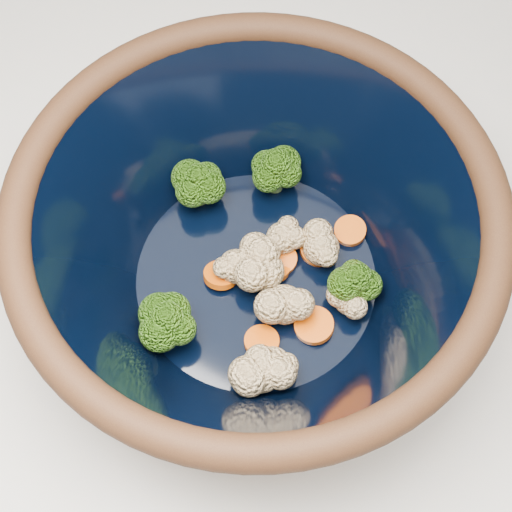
{
  "coord_description": "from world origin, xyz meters",
  "views": [
    {
      "loc": [
        0.05,
        -0.21,
        1.45
      ],
      "look_at": [
        -0.07,
        -0.0,
        0.97
      ],
      "focal_mm": 50.0,
      "sensor_mm": 36.0,
      "label": 1
    }
  ],
  "objects": [
    {
      "name": "counter",
      "position": [
        0.0,
        0.0,
        0.45
      ],
      "size": [
        1.2,
        1.2,
        0.9
      ],
      "primitive_type": "cube",
      "color": "white",
      "rests_on": "ground"
    },
    {
      "name": "mixing_bowl",
      "position": [
        -0.07,
        -0.0,
        0.98
      ],
      "size": [
        0.35,
        0.35,
        0.15
      ],
      "rotation": [
        0.0,
        0.0,
        0.04
      ],
      "color": "black",
      "rests_on": "counter"
    },
    {
      "name": "ground",
      "position": [
        0.0,
        0.0,
        0.0
      ],
      "size": [
        3.0,
        3.0,
        0.0
      ],
      "primitive_type": "plane",
      "color": "#9E7A54",
      "rests_on": "ground"
    },
    {
      "name": "vegetable_pile",
      "position": [
        -0.06,
        0.0,
        0.96
      ],
      "size": [
        0.19,
        0.2,
        0.05
      ],
      "color": "#608442",
      "rests_on": "mixing_bowl"
    }
  ]
}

